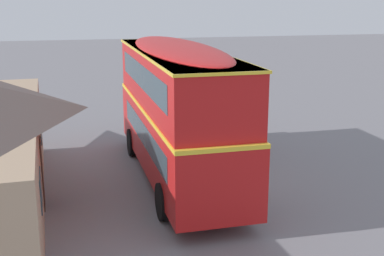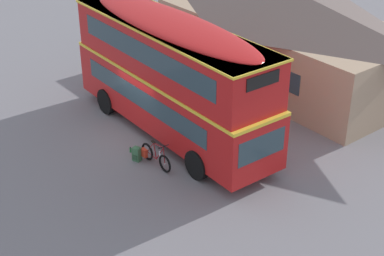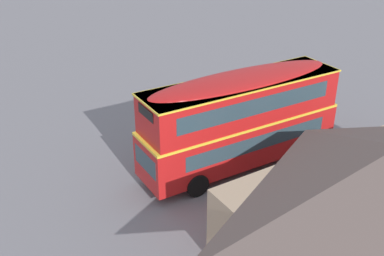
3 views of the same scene
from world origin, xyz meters
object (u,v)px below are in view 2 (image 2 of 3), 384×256
at_px(double_decker_bus, 171,73).
at_px(touring_bicycle, 154,156).
at_px(backpack_on_ground, 137,153).
at_px(water_bottle_green_metal, 130,150).

bearing_deg(double_decker_bus, touring_bicycle, -49.44).
bearing_deg(touring_bicycle, double_decker_bus, 130.56).
distance_m(double_decker_bus, backpack_on_ground, 3.36).
xyz_separation_m(touring_bicycle, backpack_on_ground, (-0.66, -0.36, -0.07)).
bearing_deg(water_bottle_green_metal, backpack_on_ground, -8.31).
bearing_deg(backpack_on_ground, touring_bicycle, 28.86).
xyz_separation_m(backpack_on_ground, water_bottle_green_metal, (-0.65, 0.10, -0.20)).
distance_m(double_decker_bus, touring_bicycle, 3.34).
relative_size(backpack_on_ground, water_bottle_green_metal, 2.71).
height_order(touring_bicycle, backpack_on_ground, touring_bicycle).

